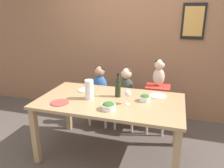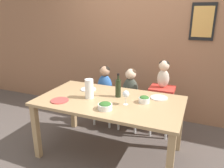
% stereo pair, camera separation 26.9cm
% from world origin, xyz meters
% --- Properties ---
extents(ground_plane, '(14.00, 14.00, 0.00)m').
position_xyz_m(ground_plane, '(0.00, 0.00, 0.00)').
color(ground_plane, '#564C47').
extents(wall_back, '(10.00, 0.09, 2.70)m').
position_xyz_m(wall_back, '(0.00, 1.34, 1.35)').
color(wall_back, '#9E6B4C').
rests_on(wall_back, ground_plane).
extents(dining_table, '(1.76, 0.98, 0.77)m').
position_xyz_m(dining_table, '(0.00, 0.00, 0.68)').
color(dining_table, tan).
rests_on(dining_table, ground_plane).
extents(chair_far_left, '(0.41, 0.37, 0.47)m').
position_xyz_m(chair_far_left, '(-0.41, 0.74, 0.39)').
color(chair_far_left, silver).
rests_on(chair_far_left, ground_plane).
extents(chair_far_center, '(0.41, 0.37, 0.47)m').
position_xyz_m(chair_far_center, '(0.03, 0.74, 0.39)').
color(chair_far_center, silver).
rests_on(chair_far_center, ground_plane).
extents(chair_right_highchair, '(0.35, 0.31, 0.76)m').
position_xyz_m(chair_right_highchair, '(0.51, 0.74, 0.58)').
color(chair_right_highchair, silver).
rests_on(chair_right_highchair, ground_plane).
extents(person_child_left, '(0.24, 0.18, 0.52)m').
position_xyz_m(person_child_left, '(-0.41, 0.74, 0.74)').
color(person_child_left, '#3366B2').
rests_on(person_child_left, chair_far_left).
extents(person_child_center, '(0.24, 0.18, 0.52)m').
position_xyz_m(person_child_center, '(0.03, 0.74, 0.74)').
color(person_child_center, '#3D4238').
rests_on(person_child_center, chair_far_center).
extents(person_baby_right, '(0.17, 0.15, 0.39)m').
position_xyz_m(person_baby_right, '(0.51, 0.75, 0.99)').
color(person_baby_right, beige).
rests_on(person_baby_right, chair_right_highchair).
extents(wine_bottle, '(0.07, 0.07, 0.31)m').
position_xyz_m(wine_bottle, '(0.06, 0.13, 0.89)').
color(wine_bottle, '#232D19').
rests_on(wine_bottle, dining_table).
extents(paper_towel_roll, '(0.11, 0.11, 0.24)m').
position_xyz_m(paper_towel_roll, '(-0.25, -0.05, 0.89)').
color(paper_towel_roll, white).
rests_on(paper_towel_roll, dining_table).
extents(wine_glass_near, '(0.08, 0.08, 0.17)m').
position_xyz_m(wine_glass_near, '(0.23, -0.07, 0.89)').
color(wine_glass_near, white).
rests_on(wine_glass_near, dining_table).
extents(salad_bowl_large, '(0.16, 0.16, 0.08)m').
position_xyz_m(salad_bowl_large, '(0.06, -0.28, 0.81)').
color(salad_bowl_large, white).
rests_on(salad_bowl_large, dining_table).
extents(salad_bowl_small, '(0.13, 0.13, 0.08)m').
position_xyz_m(salad_bowl_small, '(0.41, 0.07, 0.81)').
color(salad_bowl_small, white).
rests_on(salad_bowl_small, dining_table).
extents(dinner_plate_front_left, '(0.22, 0.22, 0.01)m').
position_xyz_m(dinner_plate_front_left, '(-0.54, -0.27, 0.77)').
color(dinner_plate_front_left, '#D14C47').
rests_on(dinner_plate_front_left, dining_table).
extents(dinner_plate_back_left, '(0.22, 0.22, 0.01)m').
position_xyz_m(dinner_plate_back_left, '(-0.42, 0.22, 0.77)').
color(dinner_plate_back_left, silver).
rests_on(dinner_plate_back_left, dining_table).
extents(dinner_plate_back_right, '(0.22, 0.22, 0.01)m').
position_xyz_m(dinner_plate_back_right, '(0.55, 0.28, 0.77)').
color(dinner_plate_back_right, silver).
rests_on(dinner_plate_back_right, dining_table).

